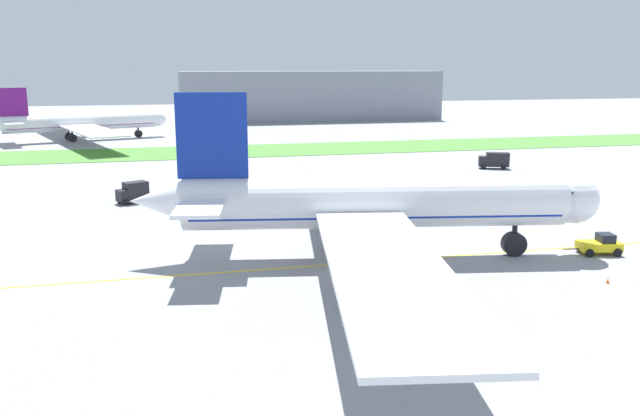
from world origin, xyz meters
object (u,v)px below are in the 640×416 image
at_px(airliner_foreground, 369,204).
at_px(ground_crew_wingwalker_port, 425,353).
at_px(service_truck_fuel_bowser, 494,160).
at_px(pushback_tug, 600,245).
at_px(traffic_cone_near_nose, 608,280).
at_px(service_truck_baggage_loader, 133,192).
at_px(parked_airliner_far_centre, 79,123).

xyz_separation_m(airliner_foreground, ground_crew_wingwalker_port, (-4.04, -25.59, -4.97)).
bearing_deg(service_truck_fuel_bowser, pushback_tug, -107.45).
bearing_deg(ground_crew_wingwalker_port, pushback_tug, 36.16).
height_order(ground_crew_wingwalker_port, service_truck_fuel_bowser, service_truck_fuel_bowser).
height_order(airliner_foreground, service_truck_fuel_bowser, airliner_foreground).
bearing_deg(service_truck_fuel_bowser, traffic_cone_near_nose, -109.58).
bearing_deg(ground_crew_wingwalker_port, airliner_foreground, 81.02).
xyz_separation_m(airliner_foreground, service_truck_baggage_loader, (-25.27, 35.82, -4.28)).
relative_size(pushback_tug, service_truck_baggage_loader, 1.28).
xyz_separation_m(pushback_tug, traffic_cone_near_nose, (-5.56, -8.88, -0.76)).
relative_size(traffic_cone_near_nose, service_truck_fuel_bowser, 0.09).
bearing_deg(ground_crew_wingwalker_port, service_truck_baggage_loader, 109.07).
distance_m(service_truck_baggage_loader, service_truck_fuel_bowser, 70.81).
xyz_separation_m(service_truck_baggage_loader, parked_airliner_far_centre, (-17.06, 89.43, 3.27)).
height_order(pushback_tug, service_truck_fuel_bowser, service_truck_fuel_bowser).
relative_size(pushback_tug, parked_airliner_far_centre, 0.08).
bearing_deg(airliner_foreground, traffic_cone_near_nose, -34.32).
bearing_deg(pushback_tug, traffic_cone_near_nose, -122.08).
height_order(service_truck_baggage_loader, parked_airliner_far_centre, parked_airliner_far_centre).
height_order(airliner_foreground, pushback_tug, airliner_foreground).
height_order(ground_crew_wingwalker_port, parked_airliner_far_centre, parked_airliner_far_centre).
bearing_deg(parked_airliner_far_centre, service_truck_fuel_bowser, -39.90).
bearing_deg(service_truck_fuel_bowser, service_truck_baggage_loader, -165.36).
distance_m(ground_crew_wingwalker_port, service_truck_baggage_loader, 64.98).
distance_m(ground_crew_wingwalker_port, parked_airliner_far_centre, 155.67).
height_order(pushback_tug, ground_crew_wingwalker_port, pushback_tug).
relative_size(ground_crew_wingwalker_port, service_truck_fuel_bowser, 0.25).
relative_size(traffic_cone_near_nose, service_truck_baggage_loader, 0.12).
xyz_separation_m(airliner_foreground, service_truck_fuel_bowser, (43.24, 53.72, -4.22)).
bearing_deg(pushback_tug, service_truck_baggage_loader, 141.34).
distance_m(service_truck_fuel_bowser, parked_airliner_far_centre, 111.58).
height_order(pushback_tug, parked_airliner_far_centre, parked_airliner_far_centre).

